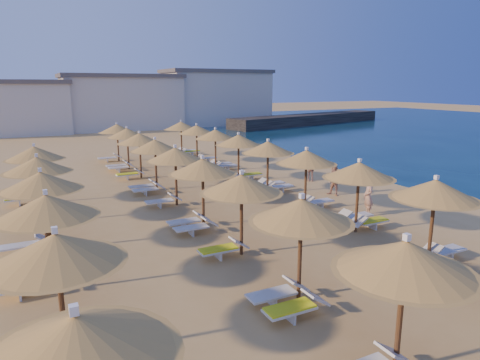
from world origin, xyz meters
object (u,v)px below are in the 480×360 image
beachgoer_a (368,196)px  beachgoer_b (334,180)px  parasol_row_east (306,158)px  beachgoer_c (310,169)px  jetty (310,119)px  parasol_row_west (203,168)px

beachgoer_a → beachgoer_b: size_ratio=1.05×
parasol_row_east → beachgoer_c: (4.01, 5.10, -1.74)m
beachgoer_c → beachgoer_a: 7.37m
parasol_row_east → beachgoer_b: size_ratio=22.71×
parasol_row_east → beachgoer_c: bearing=51.8°
jetty → beachgoer_a: beachgoer_a is taller
jetty → parasol_row_west: 50.06m
parasol_row_west → beachgoer_b: parasol_row_west is taller
parasol_row_east → beachgoer_c: 6.71m
parasol_row_east → parasol_row_west: bearing=180.0°
parasol_row_east → beachgoer_a: bearing=-44.1°
jetty → beachgoer_a: bearing=-137.0°
parasol_row_west → beachgoer_b: bearing=10.8°
beachgoer_c → jetty: bearing=90.2°
jetty → beachgoer_a: size_ratio=16.90×
beachgoer_b → parasol_row_west: bearing=-101.9°
beachgoer_a → beachgoer_b: (0.95, 3.59, -0.04)m
parasol_row_east → jetty: bearing=53.8°
beachgoer_c → beachgoer_a: size_ratio=0.88×
beachgoer_c → parasol_row_east: bearing=-92.2°
parasol_row_west → beachgoer_b: 8.59m
beachgoer_a → parasol_row_west: bearing=-83.1°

